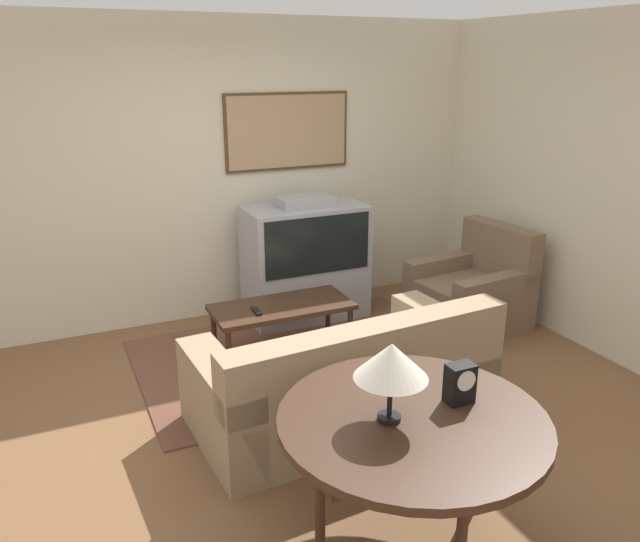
# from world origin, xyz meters

# --- Properties ---
(ground_plane) EXTENTS (12.00, 12.00, 0.00)m
(ground_plane) POSITION_xyz_m (0.00, 0.00, 0.00)
(ground_plane) COLOR brown
(wall_back) EXTENTS (12.00, 0.10, 2.70)m
(wall_back) POSITION_xyz_m (0.01, 2.13, 1.36)
(wall_back) COLOR beige
(wall_back) RESTS_ON ground_plane
(wall_right) EXTENTS (0.06, 12.00, 2.70)m
(wall_right) POSITION_xyz_m (2.63, 0.00, 1.35)
(wall_right) COLOR beige
(wall_right) RESTS_ON ground_plane
(area_rug) EXTENTS (2.58, 1.76, 0.01)m
(area_rug) POSITION_xyz_m (0.32, 0.91, 0.01)
(area_rug) COLOR brown
(area_rug) RESTS_ON ground_plane
(tv) EXTENTS (1.10, 0.58, 1.16)m
(tv) POSITION_xyz_m (0.71, 1.69, 0.55)
(tv) COLOR #9E9EA3
(tv) RESTS_ON ground_plane
(couch) EXTENTS (2.00, 1.09, 0.81)m
(couch) POSITION_xyz_m (0.23, -0.08, 0.29)
(couch) COLOR #9E8466
(couch) RESTS_ON ground_plane
(armchair) EXTENTS (0.96, 0.91, 0.91)m
(armchair) POSITION_xyz_m (2.00, 0.86, 0.30)
(armchair) COLOR brown
(armchair) RESTS_ON ground_plane
(coffee_table) EXTENTS (1.12, 0.52, 0.45)m
(coffee_table) POSITION_xyz_m (0.20, 0.98, 0.41)
(coffee_table) COLOR #3D2619
(coffee_table) RESTS_ON ground_plane
(console_table) EXTENTS (1.28, 1.28, 0.75)m
(console_table) POSITION_xyz_m (-0.01, -1.26, 0.68)
(console_table) COLOR #3D2619
(console_table) RESTS_ON ground_plane
(table_lamp) EXTENTS (0.34, 0.34, 0.39)m
(table_lamp) POSITION_xyz_m (-0.13, -1.24, 1.04)
(table_lamp) COLOR black
(table_lamp) RESTS_ON console_table
(mantel_clock) EXTENTS (0.14, 0.10, 0.20)m
(mantel_clock) POSITION_xyz_m (0.26, -1.24, 0.85)
(mantel_clock) COLOR black
(mantel_clock) RESTS_ON console_table
(remote) EXTENTS (0.05, 0.16, 0.02)m
(remote) POSITION_xyz_m (-0.04, 0.92, 0.46)
(remote) COLOR black
(remote) RESTS_ON coffee_table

